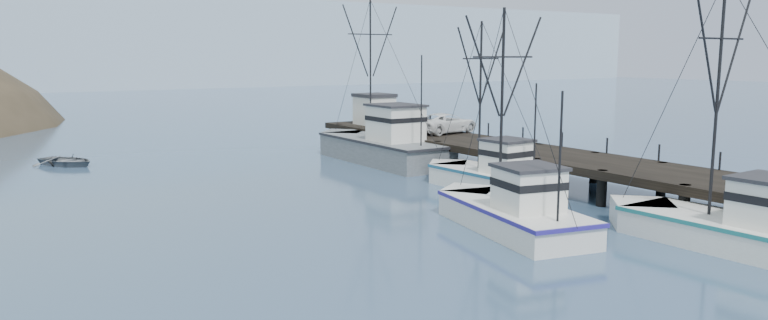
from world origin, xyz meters
TOP-DOWN VIEW (x-y plane):
  - ground at (0.00, 0.00)m, footprint 400.00×400.00m
  - pier at (14.00, 16.00)m, footprint 6.00×44.00m
  - distant_ridge at (10.00, 170.00)m, footprint 360.00×40.00m
  - trawler_near at (9.59, -2.54)m, footprint 4.20×11.70m
  - trawler_mid at (3.69, 4.93)m, footprint 5.31×10.87m
  - trawler_far at (9.25, 12.82)m, footprint 3.73×10.23m
  - work_vessel at (9.62, 26.00)m, footprint 4.55×15.21m
  - pier_shed at (13.95, 34.00)m, footprint 3.00×3.20m
  - pickup_truck at (15.16, 25.04)m, footprint 6.14×3.58m
  - motorboat at (-11.36, 37.09)m, footprint 5.53×5.97m

SIDE VIEW (x-z plane):
  - ground at x=0.00m, z-range 0.00..0.00m
  - distant_ridge at x=10.00m, z-range -13.00..13.00m
  - motorboat at x=-11.36m, z-range -0.50..0.50m
  - trawler_mid at x=3.69m, z-range -4.57..6.20m
  - trawler_near at x=9.59m, z-range -5.08..6.72m
  - trawler_far at x=9.25m, z-range -4.48..6.12m
  - work_vessel at x=9.62m, z-range -5.19..7.64m
  - pier at x=14.00m, z-range 0.69..2.69m
  - pickup_truck at x=15.16m, z-range 2.00..3.61m
  - pier_shed at x=13.95m, z-range 2.02..4.82m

